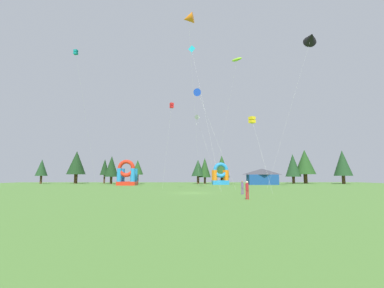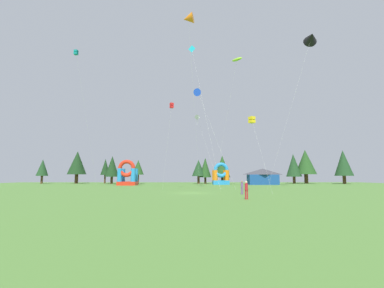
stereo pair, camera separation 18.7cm
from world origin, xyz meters
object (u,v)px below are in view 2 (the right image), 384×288
Objects in this scene: person_far_side at (246,188)px; kite_red_box at (172,106)px; kite_teal_box at (76,53)px; festival_tent at (263,177)px; kite_orange_delta at (188,19)px; inflatable_red_slide at (221,177)px; kite_white_diamond at (197,118)px; kite_yellow_box at (252,120)px; kite_black_delta at (311,38)px; kite_lime_parafoil at (237,60)px; kite_blue_delta at (198,92)px; person_midfield at (242,186)px; inflatable_yellow_castle at (127,176)px; kite_cyan_diamond at (192,51)px.

kite_red_box is at bearing -61.67° from person_far_side.
kite_teal_box is 3.54× the size of festival_tent.
inflatable_red_slide is (8.45, 31.71, -24.63)m from kite_orange_delta.
kite_white_diamond is 28.14m from festival_tent.
festival_tent is (17.49, 18.98, -11.22)m from kite_white_diamond.
kite_yellow_box reaches higher than festival_tent.
kite_black_delta is (24.82, 0.61, 12.73)m from kite_red_box.
kite_blue_delta is (-8.46, -7.95, -9.67)m from kite_lime_parafoil.
kite_black_delta reaches higher than kite_yellow_box.
kite_white_diamond is 26.86m from kite_teal_box.
kite_yellow_box is (-1.09, -16.48, -16.38)m from kite_lime_parafoil.
person_far_side is (-0.96, -7.12, 0.06)m from person_midfield.
kite_white_diamond is at bearing -132.67° from festival_tent.
kite_orange_delta is 43.61m from festival_tent.
inflatable_yellow_castle is (-11.90, 20.76, -11.81)m from kite_red_box.
kite_white_diamond is 0.52× the size of kite_teal_box.
kite_red_box is at bearing -126.25° from kite_white_diamond.
kite_orange_delta is 38.62m from inflatable_yellow_castle.
kite_orange_delta is 11.96m from kite_blue_delta.
kite_lime_parafoil is 17.80m from kite_orange_delta.
person_far_side is at bearing -77.16° from kite_cyan_diamond.
kite_lime_parafoil is at bearing -77.44° from person_midfield.
festival_tent reaches higher than person_far_side.
kite_orange_delta is at bearing -124.90° from kite_lime_parafoil.
kite_yellow_box is at bearing -11.67° from kite_orange_delta.
festival_tent is (33.92, 4.39, -0.25)m from inflatable_yellow_castle.
kite_cyan_diamond reaches higher than inflatable_red_slide.
kite_lime_parafoil is 36.63m from inflatable_yellow_castle.
kite_lime_parafoil is 2.57× the size of kite_yellow_box.
person_midfield is 0.27× the size of inflatable_yellow_castle.
person_far_side is at bearing -80.52° from kite_white_diamond.
inflatable_red_slide is at bearing 75.08° from kite_orange_delta.
festival_tent is at bearing 57.81° from kite_orange_delta.
kite_orange_delta reaches higher than person_far_side.
kite_black_delta is at bearing -62.33° from inflatable_red_slide.
inflatable_red_slide is (2.69, 44.67, 1.00)m from person_far_side.
kite_cyan_diamond is 33.49m from person_far_side.
inflatable_red_slide is (6.73, 25.06, -14.84)m from kite_blue_delta.
inflatable_yellow_castle is (-15.48, 17.00, -23.46)m from kite_cyan_diamond.
kite_orange_delta reaches higher than kite_blue_delta.
kite_blue_delta is 22.58m from kite_black_delta.
kite_yellow_box is at bearing -148.81° from kite_black_delta.
kite_red_box is (-2.85, 5.31, -12.57)m from kite_orange_delta.
kite_black_delta is at bearing 1.41° from kite_red_box.
person_midfield is 0.22× the size of festival_tent.
inflatable_red_slide is (6.77, 20.23, -11.22)m from kite_white_diamond.
kite_red_box is 31.15m from inflatable_red_slide.
kite_blue_delta reaches higher than person_midfield.
kite_lime_parafoil is 1.55× the size of kite_blue_delta.
inflatable_red_slide is (-13.52, 25.79, -24.79)m from kite_black_delta.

